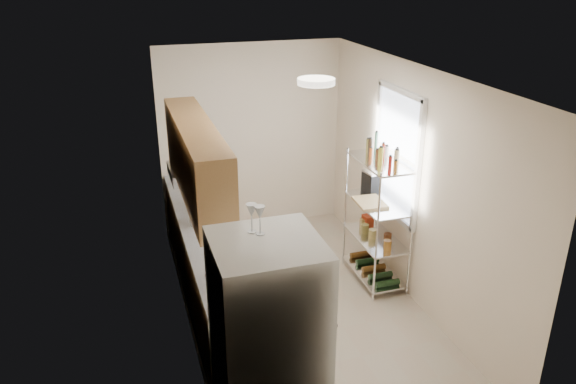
{
  "coord_description": "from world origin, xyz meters",
  "views": [
    {
      "loc": [
        -1.74,
        -4.99,
        3.57
      ],
      "look_at": [
        -0.09,
        0.25,
        1.29
      ],
      "focal_mm": 35.0,
      "sensor_mm": 36.0,
      "label": 1
    }
  ],
  "objects_px": {
    "cutting_board": "(370,202)",
    "frying_pan_large": "(207,220)",
    "espresso_machine": "(371,182)",
    "refrigerator": "(268,352)",
    "rice_cooker": "(200,216)"
  },
  "relations": [
    {
      "from": "cutting_board",
      "to": "espresso_machine",
      "type": "xyz_separation_m",
      "value": [
        0.16,
        0.32,
        0.11
      ]
    },
    {
      "from": "rice_cooker",
      "to": "cutting_board",
      "type": "height_order",
      "value": "rice_cooker"
    },
    {
      "from": "cutting_board",
      "to": "rice_cooker",
      "type": "bearing_deg",
      "value": 171.61
    },
    {
      "from": "frying_pan_large",
      "to": "espresso_machine",
      "type": "relative_size",
      "value": 1.01
    },
    {
      "from": "frying_pan_large",
      "to": "refrigerator",
      "type": "bearing_deg",
      "value": -105.29
    },
    {
      "from": "frying_pan_large",
      "to": "cutting_board",
      "type": "relative_size",
      "value": 0.65
    },
    {
      "from": "cutting_board",
      "to": "espresso_machine",
      "type": "height_order",
      "value": "espresso_machine"
    },
    {
      "from": "cutting_board",
      "to": "espresso_machine",
      "type": "distance_m",
      "value": 0.38
    },
    {
      "from": "frying_pan_large",
      "to": "cutting_board",
      "type": "height_order",
      "value": "cutting_board"
    },
    {
      "from": "rice_cooker",
      "to": "espresso_machine",
      "type": "xyz_separation_m",
      "value": [
        2.06,
        0.04,
        0.14
      ]
    },
    {
      "from": "refrigerator",
      "to": "frying_pan_large",
      "type": "xyz_separation_m",
      "value": [
        -0.04,
        2.36,
        0.01
      ]
    },
    {
      "from": "cutting_board",
      "to": "frying_pan_large",
      "type": "bearing_deg",
      "value": 170.43
    },
    {
      "from": "frying_pan_large",
      "to": "cutting_board",
      "type": "bearing_deg",
      "value": -25.93
    },
    {
      "from": "rice_cooker",
      "to": "frying_pan_large",
      "type": "height_order",
      "value": "rice_cooker"
    },
    {
      "from": "refrigerator",
      "to": "rice_cooker",
      "type": "bearing_deg",
      "value": 93.09
    }
  ]
}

